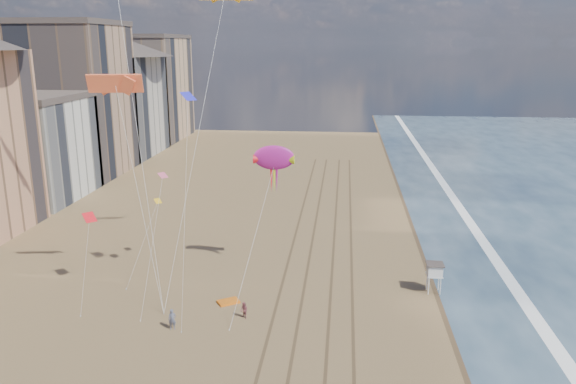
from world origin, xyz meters
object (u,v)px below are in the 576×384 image
object	(u,v)px
kite_flyer_a	(172,319)
kite_flyer_b	(244,310)
grounded_kite	(228,302)
show_kite	(274,158)
lifeguard_stand	(435,270)

from	to	relation	value
kite_flyer_a	kite_flyer_b	distance (m)	6.60
grounded_kite	kite_flyer_b	world-z (taller)	kite_flyer_b
show_kite	kite_flyer_a	size ratio (longest dim) A/B	9.57
kite_flyer_a	kite_flyer_b	bearing A→B (deg)	11.43
grounded_kite	kite_flyer_b	size ratio (longest dim) A/B	1.28
show_kite	kite_flyer_a	distance (m)	19.83
kite_flyer_a	grounded_kite	bearing A→B (deg)	42.82
lifeguard_stand	show_kite	world-z (taller)	show_kite
grounded_kite	kite_flyer_a	distance (m)	6.96
lifeguard_stand	kite_flyer_a	xyz separation A→B (m)	(-24.39, -10.23, -1.48)
show_kite	kite_flyer_b	distance (m)	16.60
show_kite	lifeguard_stand	bearing A→B (deg)	-12.08
grounded_kite	show_kite	size ratio (longest dim) A/B	0.11
show_kite	kite_flyer_a	bearing A→B (deg)	-118.38
lifeguard_stand	show_kite	bearing A→B (deg)	167.92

